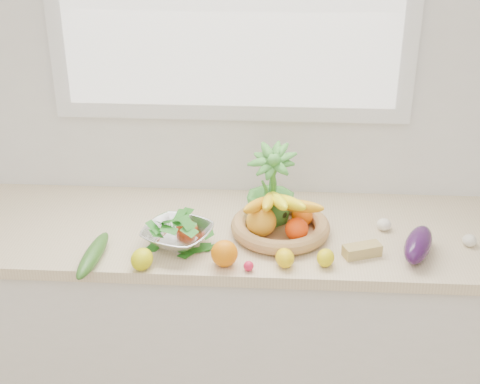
# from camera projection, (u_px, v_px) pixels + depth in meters

# --- Properties ---
(back_wall) EXTENTS (4.50, 0.02, 2.70)m
(back_wall) POSITION_uv_depth(u_px,v_px,m) (232.00, 78.00, 2.42)
(back_wall) COLOR white
(back_wall) RESTS_ON ground
(counter_cabinet) EXTENTS (2.20, 0.58, 0.86)m
(counter_cabinet) POSITION_uv_depth(u_px,v_px,m) (227.00, 334.00, 2.56)
(counter_cabinet) COLOR silver
(counter_cabinet) RESTS_ON ground
(countertop) EXTENTS (2.24, 0.62, 0.04)m
(countertop) POSITION_uv_depth(u_px,v_px,m) (226.00, 232.00, 2.36)
(countertop) COLOR beige
(countertop) RESTS_ON counter_cabinet
(orange_loose) EXTENTS (0.09, 0.09, 0.09)m
(orange_loose) POSITION_uv_depth(u_px,v_px,m) (224.00, 253.00, 2.11)
(orange_loose) COLOR orange
(orange_loose) RESTS_ON countertop
(lemon_a) EXTENTS (0.08, 0.10, 0.07)m
(lemon_a) POSITION_uv_depth(u_px,v_px,m) (142.00, 259.00, 2.10)
(lemon_a) COLOR #D6D50B
(lemon_a) RESTS_ON countertop
(lemon_b) EXTENTS (0.07, 0.08, 0.06)m
(lemon_b) POSITION_uv_depth(u_px,v_px,m) (326.00, 258.00, 2.12)
(lemon_b) COLOR yellow
(lemon_b) RESTS_ON countertop
(lemon_c) EXTENTS (0.07, 0.09, 0.06)m
(lemon_c) POSITION_uv_depth(u_px,v_px,m) (285.00, 258.00, 2.11)
(lemon_c) COLOR yellow
(lemon_c) RESTS_ON countertop
(apple) EXTENTS (0.08, 0.08, 0.07)m
(apple) POSITION_uv_depth(u_px,v_px,m) (186.00, 229.00, 2.27)
(apple) COLOR #BD330F
(apple) RESTS_ON countertop
(ginger) EXTENTS (0.13, 0.09, 0.04)m
(ginger) POSITION_uv_depth(u_px,v_px,m) (362.00, 250.00, 2.17)
(ginger) COLOR tan
(ginger) RESTS_ON countertop
(garlic_a) EXTENTS (0.06, 0.06, 0.04)m
(garlic_a) POSITION_uv_depth(u_px,v_px,m) (260.00, 222.00, 2.34)
(garlic_a) COLOR silver
(garlic_a) RESTS_ON countertop
(garlic_b) EXTENTS (0.06, 0.06, 0.04)m
(garlic_b) POSITION_uv_depth(u_px,v_px,m) (384.00, 225.00, 2.32)
(garlic_b) COLOR white
(garlic_b) RESTS_ON countertop
(garlic_c) EXTENTS (0.06, 0.06, 0.04)m
(garlic_c) POSITION_uv_depth(u_px,v_px,m) (470.00, 241.00, 2.23)
(garlic_c) COLOR silver
(garlic_c) RESTS_ON countertop
(eggplant) EXTENTS (0.15, 0.23, 0.09)m
(eggplant) POSITION_uv_depth(u_px,v_px,m) (418.00, 244.00, 2.16)
(eggplant) COLOR #2F103B
(eggplant) RESTS_ON countertop
(cucumber) EXTENTS (0.07, 0.28, 0.05)m
(cucumber) POSITION_uv_depth(u_px,v_px,m) (93.00, 255.00, 2.14)
(cucumber) COLOR #1E5519
(cucumber) RESTS_ON countertop
(radish) EXTENTS (0.03, 0.03, 0.03)m
(radish) POSITION_uv_depth(u_px,v_px,m) (249.00, 266.00, 2.09)
(radish) COLOR #DF1B42
(radish) RESTS_ON countertop
(potted_herb) EXTENTS (0.23, 0.23, 0.31)m
(potted_herb) POSITION_uv_depth(u_px,v_px,m) (271.00, 187.00, 2.33)
(potted_herb) COLOR #449436
(potted_herb) RESTS_ON countertop
(fruit_basket) EXTENTS (0.41, 0.41, 0.18)m
(fruit_basket) POSITION_uv_depth(u_px,v_px,m) (279.00, 221.00, 2.29)
(fruit_basket) COLOR #AD7C4D
(fruit_basket) RESTS_ON countertop
(colander_with_spinach) EXTENTS (0.29, 0.29, 0.12)m
(colander_with_spinach) POSITION_uv_depth(u_px,v_px,m) (177.00, 231.00, 2.21)
(colander_with_spinach) COLOR white
(colander_with_spinach) RESTS_ON countertop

